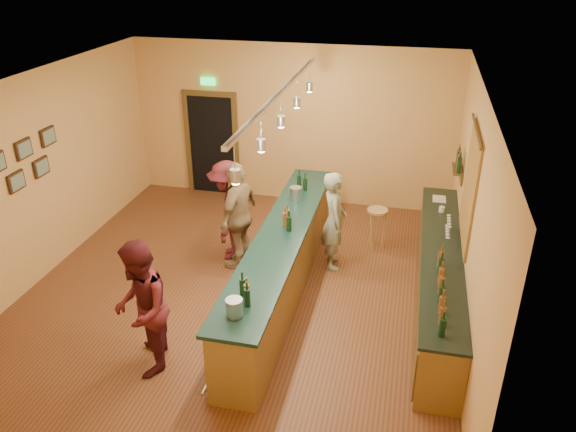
% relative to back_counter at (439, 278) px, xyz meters
% --- Properties ---
extents(floor, '(7.00, 7.00, 0.00)m').
position_rel_back_counter_xyz_m(floor, '(-2.97, -0.18, -0.49)').
color(floor, '#5D2F1A').
rests_on(floor, ground).
extents(ceiling, '(6.50, 7.00, 0.02)m').
position_rel_back_counter_xyz_m(ceiling, '(-2.97, -0.18, 2.71)').
color(ceiling, silver).
rests_on(ceiling, wall_back).
extents(wall_back, '(6.50, 0.02, 3.20)m').
position_rel_back_counter_xyz_m(wall_back, '(-2.97, 3.32, 1.11)').
color(wall_back, gold).
rests_on(wall_back, floor).
extents(wall_front, '(6.50, 0.02, 3.20)m').
position_rel_back_counter_xyz_m(wall_front, '(-2.97, -3.68, 1.11)').
color(wall_front, gold).
rests_on(wall_front, floor).
extents(wall_left, '(0.02, 7.00, 3.20)m').
position_rel_back_counter_xyz_m(wall_left, '(-6.22, -0.18, 1.11)').
color(wall_left, gold).
rests_on(wall_left, floor).
extents(wall_right, '(0.02, 7.00, 3.20)m').
position_rel_back_counter_xyz_m(wall_right, '(0.28, -0.18, 1.11)').
color(wall_right, gold).
rests_on(wall_right, floor).
extents(doorway, '(1.15, 0.09, 2.48)m').
position_rel_back_counter_xyz_m(doorway, '(-4.67, 3.30, 0.64)').
color(doorway, black).
rests_on(doorway, wall_back).
extents(tapestry, '(0.03, 1.40, 1.60)m').
position_rel_back_counter_xyz_m(tapestry, '(0.26, 0.22, 1.36)').
color(tapestry, maroon).
rests_on(tapestry, wall_right).
extents(bottle_shelf, '(0.17, 0.55, 0.54)m').
position_rel_back_counter_xyz_m(bottle_shelf, '(0.20, 1.72, 1.18)').
color(bottle_shelf, '#463315').
rests_on(bottle_shelf, wall_right).
extents(picture_grid, '(0.06, 2.20, 0.70)m').
position_rel_back_counter_xyz_m(picture_grid, '(-6.18, -0.93, 1.46)').
color(picture_grid, '#382111').
rests_on(picture_grid, wall_left).
extents(back_counter, '(0.60, 4.55, 1.27)m').
position_rel_back_counter_xyz_m(back_counter, '(0.00, 0.00, 0.00)').
color(back_counter, olive).
rests_on(back_counter, floor).
extents(tasting_bar, '(0.73, 5.10, 1.38)m').
position_rel_back_counter_xyz_m(tasting_bar, '(-2.33, -0.18, 0.12)').
color(tasting_bar, olive).
rests_on(tasting_bar, floor).
extents(pendant_track, '(0.11, 4.60, 0.50)m').
position_rel_back_counter_xyz_m(pendant_track, '(-2.33, -0.18, 2.50)').
color(pendant_track, silver).
rests_on(pendant_track, ceiling).
extents(bartender, '(0.55, 0.69, 1.67)m').
position_rel_back_counter_xyz_m(bartender, '(-1.69, 0.82, 0.35)').
color(bartender, gray).
rests_on(bartender, floor).
extents(customer_a, '(0.94, 1.06, 1.79)m').
position_rel_back_counter_xyz_m(customer_a, '(-3.60, -2.21, 0.41)').
color(customer_a, '#59191E').
rests_on(customer_a, floor).
extents(customer_b, '(0.62, 1.13, 1.83)m').
position_rel_back_counter_xyz_m(customer_b, '(-3.21, 0.49, 0.43)').
color(customer_b, '#997A51').
rests_on(customer_b, floor).
extents(customer_c, '(0.87, 1.23, 1.73)m').
position_rel_back_counter_xyz_m(customer_c, '(-3.47, 0.73, 0.38)').
color(customer_c, '#59191E').
rests_on(customer_c, floor).
extents(bar_stool, '(0.36, 0.36, 0.74)m').
position_rel_back_counter_xyz_m(bar_stool, '(-1.04, 1.58, 0.11)').
color(bar_stool, tan).
rests_on(bar_stool, floor).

